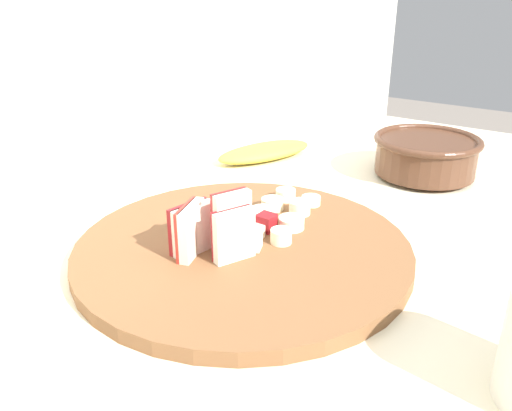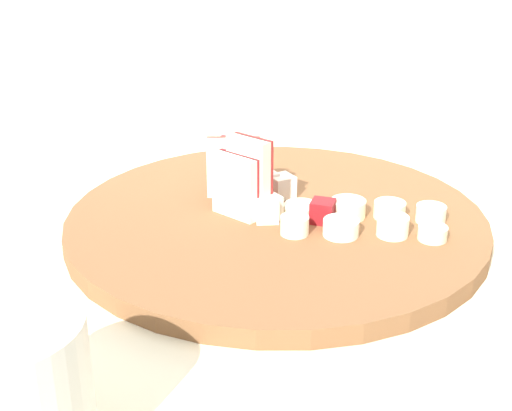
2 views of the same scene
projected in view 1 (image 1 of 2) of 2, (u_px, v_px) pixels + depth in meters
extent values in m
cube|color=silver|center=(49.00, 397.00, 0.77)|extent=(2.40, 0.04, 1.28)
cylinder|color=brown|center=(243.00, 250.00, 0.56)|extent=(0.35, 0.35, 0.02)
cube|color=maroon|center=(231.00, 233.00, 0.52)|extent=(0.04, 0.02, 0.05)
cube|color=white|center=(234.00, 235.00, 0.51)|extent=(0.04, 0.03, 0.05)
cube|color=#A32323|center=(229.00, 222.00, 0.53)|extent=(0.04, 0.02, 0.06)
cube|color=beige|center=(233.00, 224.00, 0.52)|extent=(0.04, 0.02, 0.06)
cube|color=maroon|center=(189.00, 227.00, 0.54)|extent=(0.05, 0.01, 0.05)
cube|color=white|center=(194.00, 229.00, 0.53)|extent=(0.05, 0.02, 0.05)
cube|color=#B22D23|center=(186.00, 230.00, 0.53)|extent=(0.05, 0.02, 0.05)
cube|color=beige|center=(192.00, 230.00, 0.52)|extent=(0.05, 0.02, 0.05)
cube|color=#EFE5CC|center=(252.00, 241.00, 0.54)|extent=(0.02, 0.02, 0.02)
cube|color=white|center=(210.00, 228.00, 0.57)|extent=(0.03, 0.03, 0.02)
cube|color=maroon|center=(266.00, 222.00, 0.58)|extent=(0.02, 0.02, 0.02)
cube|color=beige|center=(248.00, 239.00, 0.54)|extent=(0.03, 0.03, 0.02)
cube|color=white|center=(201.00, 233.00, 0.55)|extent=(0.03, 0.03, 0.02)
cylinder|color=#F4EAC6|center=(281.00, 236.00, 0.55)|extent=(0.02, 0.02, 0.01)
cylinder|color=white|center=(291.00, 223.00, 0.59)|extent=(0.03, 0.03, 0.01)
cylinder|color=white|center=(300.00, 207.00, 0.62)|extent=(0.02, 0.02, 0.02)
cylinder|color=beige|center=(311.00, 201.00, 0.64)|extent=(0.02, 0.02, 0.01)
cylinder|color=#F4EAC6|center=(252.00, 231.00, 0.57)|extent=(0.03, 0.03, 0.01)
cylinder|color=beige|center=(263.00, 215.00, 0.60)|extent=(0.03, 0.03, 0.01)
cylinder|color=beige|center=(272.00, 204.00, 0.63)|extent=(0.03, 0.03, 0.01)
cylinder|color=white|center=(286.00, 195.00, 0.66)|extent=(0.02, 0.02, 0.01)
cylinder|color=#4C2D1E|center=(423.00, 175.00, 0.78)|extent=(0.08, 0.08, 0.01)
cylinder|color=#4C2D1E|center=(426.00, 157.00, 0.77)|extent=(0.14, 0.14, 0.05)
torus|color=#4C2D1E|center=(428.00, 140.00, 0.76)|extent=(0.15, 0.15, 0.01)
ellipsoid|color=gold|center=(265.00, 152.00, 0.85)|extent=(0.18, 0.12, 0.02)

